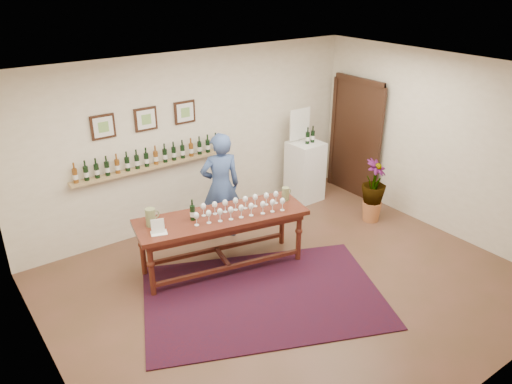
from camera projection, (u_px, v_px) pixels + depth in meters
ground at (291, 286)px, 6.74m from camera, size 6.00×6.00×0.00m
room_shell at (318, 142)px, 8.77m from camera, size 6.00×6.00×6.00m
rug at (263, 296)px, 6.52m from camera, size 3.61×3.08×0.02m
tasting_table at (222, 223)px, 6.87m from camera, size 2.46×1.22×0.83m
table_glasses at (238, 207)px, 6.82m from camera, size 1.46×0.66×0.20m
table_bottles at (192, 209)px, 6.67m from camera, size 0.29×0.21×0.29m
pitcher_left at (151, 217)px, 6.50m from camera, size 0.18×0.18×0.24m
pitcher_right at (285, 194)px, 7.22m from camera, size 0.13×0.13×0.20m
menu_card at (158, 226)px, 6.33m from camera, size 0.24×0.21×0.19m
display_pedestal at (305, 171)px, 9.05m from camera, size 0.55×0.55×1.09m
pedestal_bottles at (310, 135)px, 8.75m from camera, size 0.30×0.08×0.30m
info_sign at (300, 124)px, 8.80m from camera, size 0.45×0.03×0.61m
potted_plant at (373, 191)px, 8.26m from camera, size 0.63×0.63×0.93m
person at (221, 186)px, 7.65m from camera, size 0.71×0.57×1.71m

